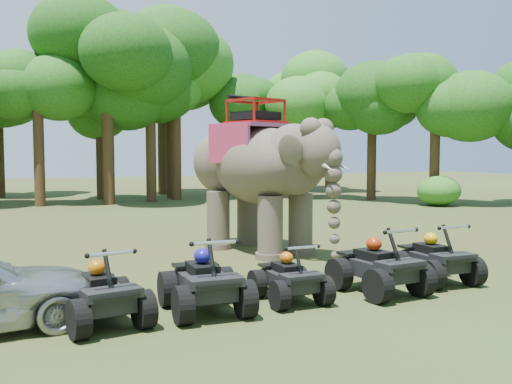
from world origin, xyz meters
TOP-DOWN VIEW (x-y plane):
  - ground at (0.00, 0.00)m, footprint 110.00×110.00m
  - elephant at (1.27, 3.91)m, footprint 3.84×5.71m
  - atv_0 at (-3.93, -1.39)m, footprint 1.55×1.94m
  - atv_1 at (-2.12, -1.38)m, footprint 1.44×1.91m
  - atv_2 at (-0.43, -1.34)m, footprint 1.13×1.55m
  - atv_3 at (1.49, -1.50)m, footprint 1.51×1.96m
  - atv_4 at (3.19, -1.20)m, footprint 1.37×1.83m
  - tree_0 at (0.00, 24.27)m, footprint 4.92×4.92m
  - tree_1 at (4.13, 23.42)m, footprint 6.68×6.68m
  - tree_2 at (8.48, 23.17)m, footprint 4.87×4.87m
  - tree_3 at (11.46, 19.83)m, footprint 4.75×4.75m
  - tree_4 at (14.70, 17.41)m, footprint 5.72×5.72m
  - tree_5 at (15.80, 13.25)m, footprint 5.40×5.40m
  - tree_32 at (-3.63, 20.81)m, footprint 5.73×5.73m
  - tree_33 at (14.23, 25.65)m, footprint 5.40×5.40m
  - tree_35 at (15.72, 23.95)m, footprint 5.76×5.76m
  - tree_36 at (4.01, 21.89)m, footprint 6.55×6.55m
  - tree_37 at (4.45, 26.78)m, footprint 7.41×7.41m
  - tree_38 at (16.55, 28.03)m, footprint 5.19×5.19m
  - tree_39 at (2.34, 21.20)m, footprint 6.48×6.48m
  - tree_44 at (-0.15, 20.43)m, footprint 7.34×7.34m

SIDE VIEW (x-z plane):
  - ground at x=0.00m, z-range 0.00..0.00m
  - atv_2 at x=-0.43m, z-range 0.00..1.14m
  - atv_0 at x=-3.93m, z-range 0.00..1.30m
  - atv_4 at x=3.19m, z-range 0.00..1.31m
  - atv_1 at x=-2.12m, z-range 0.00..1.37m
  - atv_3 at x=1.49m, z-range 0.00..1.37m
  - elephant at x=1.27m, z-range 0.00..4.41m
  - tree_3 at x=11.46m, z-range 0.00..6.79m
  - tree_2 at x=8.48m, z-range 0.00..6.96m
  - tree_0 at x=0.00m, z-range 0.00..7.03m
  - tree_38 at x=16.55m, z-range 0.00..7.42m
  - tree_5 at x=15.80m, z-range 0.00..7.72m
  - tree_33 at x=14.23m, z-range 0.00..7.72m
  - tree_4 at x=14.70m, z-range 0.00..8.17m
  - tree_32 at x=-3.63m, z-range 0.00..8.19m
  - tree_35 at x=15.72m, z-range 0.00..8.24m
  - tree_39 at x=2.34m, z-range 0.00..9.26m
  - tree_36 at x=4.01m, z-range 0.00..9.35m
  - tree_1 at x=4.13m, z-range 0.00..9.54m
  - tree_44 at x=-0.15m, z-range 0.00..10.48m
  - tree_37 at x=4.45m, z-range 0.00..10.59m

